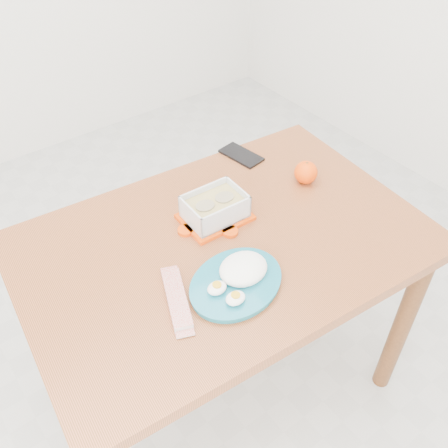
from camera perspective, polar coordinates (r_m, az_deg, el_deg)
ground at (r=2.08m, az=-4.51°, el=-14.40°), size 3.50×3.50×0.00m
dining_table at (r=1.48m, az=-0.00°, el=-4.74°), size 1.20×0.85×0.75m
food_container at (r=1.45m, az=-1.05°, el=1.83°), size 0.20×0.16×0.08m
orange_fruit at (r=1.61m, az=9.34°, el=5.85°), size 0.07×0.07×0.07m
rice_plate at (r=1.28m, az=1.66°, el=-6.07°), size 0.31×0.31×0.07m
candy_bar at (r=1.26m, az=-5.44°, el=-8.49°), size 0.11×0.19×0.02m
smartphone at (r=1.73m, az=1.98°, el=7.87°), size 0.10×0.16×0.01m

